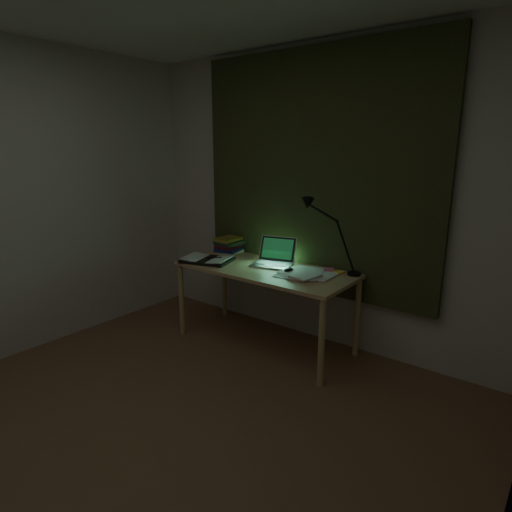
{
  "coord_description": "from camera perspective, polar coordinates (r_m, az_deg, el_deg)",
  "views": [
    {
      "loc": [
        1.83,
        -1.19,
        1.68
      ],
      "look_at": [
        -0.22,
        1.47,
        0.82
      ],
      "focal_mm": 30.0,
      "sensor_mm": 36.0,
      "label": 1
    }
  ],
  "objects": [
    {
      "name": "curtain",
      "position": [
        3.65,
        7.59,
        10.64
      ],
      "size": [
        2.2,
        0.06,
        2.0
      ],
      "primitive_type": "cube",
      "color": "#2C341A",
      "rests_on": "wall_back"
    },
    {
      "name": "mouse",
      "position": [
        3.48,
        4.34,
        -1.84
      ],
      "size": [
        0.06,
        0.1,
        0.04
      ],
      "primitive_type": "ellipsoid",
      "rotation": [
        0.0,
        0.0,
        -0.04
      ],
      "color": "black",
      "rests_on": "desk"
    },
    {
      "name": "wall_back",
      "position": [
        3.7,
        7.8,
        7.57
      ],
      "size": [
        3.5,
        0.0,
        2.5
      ],
      "primitive_type": "cube",
      "color": "beige",
      "rests_on": "ground"
    },
    {
      "name": "desk_lamp",
      "position": [
        3.41,
        13.18,
        2.16
      ],
      "size": [
        0.43,
        0.36,
        0.58
      ],
      "primitive_type": null,
      "rotation": [
        0.0,
        0.0,
        -0.17
      ],
      "color": "black",
      "rests_on": "desk"
    },
    {
      "name": "sticky_yellow",
      "position": [
        3.51,
        11.04,
        -2.13
      ],
      "size": [
        0.09,
        0.09,
        0.01
      ],
      "primitive_type": "cube",
      "rotation": [
        0.0,
        0.0,
        -0.4
      ],
      "color": "yellow",
      "rests_on": "desk"
    },
    {
      "name": "book_stack",
      "position": [
        4.06,
        -3.67,
        1.44
      ],
      "size": [
        0.21,
        0.25,
        0.16
      ],
      "primitive_type": null,
      "rotation": [
        0.0,
        0.0,
        0.06
      ],
      "color": "silver",
      "rests_on": "desk"
    },
    {
      "name": "desk",
      "position": [
        3.7,
        1.14,
        -6.76
      ],
      "size": [
        1.52,
        0.66,
        0.69
      ],
      "primitive_type": null,
      "color": "tan",
      "rests_on": "floor"
    },
    {
      "name": "open_textbook",
      "position": [
        3.81,
        -6.51,
        -0.46
      ],
      "size": [
        0.49,
        0.41,
        0.04
      ],
      "primitive_type": null,
      "rotation": [
        0.0,
        0.0,
        0.29
      ],
      "color": "silver",
      "rests_on": "desk"
    },
    {
      "name": "floor",
      "position": [
        2.75,
        -16.72,
        -23.88
      ],
      "size": [
        3.5,
        4.0,
        0.0
      ],
      "primitive_type": "cube",
      "color": "brown",
      "rests_on": "ground"
    },
    {
      "name": "sticky_pink",
      "position": [
        3.56,
        9.71,
        -1.81
      ],
      "size": [
        0.11,
        0.11,
        0.02
      ],
      "primitive_type": "cube",
      "rotation": [
        0.0,
        0.0,
        0.41
      ],
      "color": "#F76087",
      "rests_on": "desk"
    },
    {
      "name": "loose_papers",
      "position": [
        3.38,
        6.02,
        -2.51
      ],
      "size": [
        0.46,
        0.47,
        0.02
      ],
      "primitive_type": null,
      "rotation": [
        0.0,
        0.0,
        -0.27
      ],
      "color": "white",
      "rests_on": "desk"
    },
    {
      "name": "laptop",
      "position": [
        3.62,
        2.09,
        0.46
      ],
      "size": [
        0.41,
        0.44,
        0.23
      ],
      "primitive_type": null,
      "rotation": [
        0.0,
        0.0,
        0.26
      ],
      "color": "silver",
      "rests_on": "desk"
    }
  ]
}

